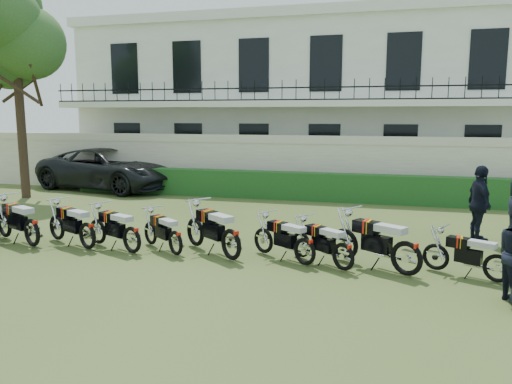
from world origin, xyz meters
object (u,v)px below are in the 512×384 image
at_px(motorcycle_3, 132,233).
at_px(motorcycle_9, 498,261).
at_px(motorcycle_5, 231,237).
at_px(officer_5, 479,204).
at_px(motorcycle_1, 32,226).
at_px(motorcycle_4, 175,237).
at_px(motorcycle_7, 343,250).
at_px(tree_west_near, 15,35).
at_px(motorcycle_8, 407,250).
at_px(motorcycle_6, 305,245).
at_px(suv, 110,169).
at_px(motorcycle_2, 87,229).

height_order(motorcycle_3, motorcycle_9, motorcycle_3).
relative_size(motorcycle_5, officer_5, 0.94).
relative_size(motorcycle_1, motorcycle_5, 1.09).
distance_m(motorcycle_1, motorcycle_9, 10.02).
bearing_deg(motorcycle_4, officer_5, -28.98).
height_order(motorcycle_5, motorcycle_7, motorcycle_5).
bearing_deg(motorcycle_4, tree_west_near, 92.39).
relative_size(tree_west_near, motorcycle_1, 4.09).
bearing_deg(motorcycle_7, motorcycle_8, -54.37).
relative_size(motorcycle_6, motorcycle_9, 1.01).
height_order(motorcycle_7, suv, suv).
distance_m(motorcycle_1, motorcycle_2, 1.39).
distance_m(motorcycle_4, motorcycle_5, 1.30).
height_order(motorcycle_3, motorcycle_5, motorcycle_5).
bearing_deg(motorcycle_8, officer_5, 2.83).
relative_size(motorcycle_1, suv, 0.32).
bearing_deg(motorcycle_3, motorcycle_2, 112.01).
bearing_deg(motorcycle_2, motorcycle_4, -63.50).
distance_m(motorcycle_5, suv, 11.66).
xyz_separation_m(motorcycle_1, motorcycle_4, (3.54, 0.21, -0.09)).
xyz_separation_m(motorcycle_2, suv, (-4.56, 8.49, 0.36)).
bearing_deg(motorcycle_8, suv, 84.88).
distance_m(tree_west_near, motorcycle_8, 15.66).
bearing_deg(motorcycle_7, suv, 87.03).
xyz_separation_m(motorcycle_2, motorcycle_9, (8.64, -0.04, -0.07)).
relative_size(motorcycle_4, suv, 0.24).
bearing_deg(tree_west_near, motorcycle_2, -42.04).
distance_m(motorcycle_7, motorcycle_9, 2.82).
distance_m(tree_west_near, motorcycle_6, 13.94).
distance_m(motorcycle_1, motorcycle_7, 7.20).
xyz_separation_m(tree_west_near, motorcycle_7, (12.28, -5.89, -5.44)).
relative_size(tree_west_near, motorcycle_5, 4.48).
bearing_deg(motorcycle_8, motorcycle_2, 120.74).
distance_m(tree_west_near, motorcycle_9, 17.10).
bearing_deg(suv, motorcycle_1, -147.86).
bearing_deg(officer_5, tree_west_near, 66.83).
xyz_separation_m(motorcycle_3, motorcycle_9, (7.49, -0.01, -0.05)).
bearing_deg(officer_5, motorcycle_4, 101.70).
relative_size(motorcycle_4, motorcycle_9, 0.93).
bearing_deg(motorcycle_5, motorcycle_3, 128.33).
height_order(tree_west_near, motorcycle_9, tree_west_near).
relative_size(tree_west_near, motorcycle_2, 4.31).
relative_size(motorcycle_5, motorcycle_9, 1.13).
distance_m(motorcycle_2, motorcycle_5, 3.45).
distance_m(suv, officer_5, 14.37).
height_order(motorcycle_2, motorcycle_3, motorcycle_2).
distance_m(motorcycle_5, motorcycle_9, 5.18).
relative_size(motorcycle_4, motorcycle_5, 0.82).
distance_m(motorcycle_4, motorcycle_6, 2.87).
height_order(motorcycle_5, motorcycle_6, motorcycle_5).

